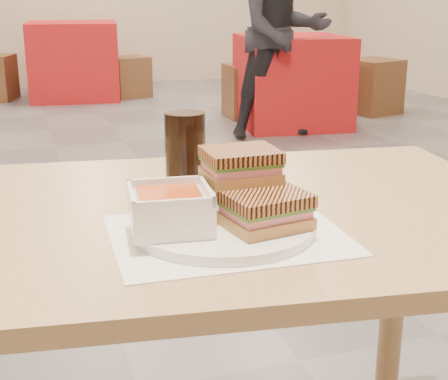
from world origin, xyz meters
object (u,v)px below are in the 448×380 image
object	(u,v)px
cola_glass	(185,155)
bg_chair_2r	(128,77)
main_table	(174,275)
soup_bowl	(170,211)
bg_chair_1l	(250,91)
plate	(223,226)
patron_b	(282,32)
bg_table_2	(74,60)
bg_chair_1r	(371,86)
panini_lower	(266,210)
bg_table_1	(292,81)

from	to	relation	value
cola_glass	bg_chair_2r	size ratio (longest dim) A/B	0.32
main_table	soup_bowl	distance (m)	0.20
soup_bowl	bg_chair_1l	world-z (taller)	soup_bowl
plate	patron_b	distance (m)	4.03
plate	bg_table_2	xyz separation A→B (m)	(0.36, 6.04, -0.38)
soup_bowl	bg_table_2	distance (m)	6.08
cola_glass	bg_chair_1r	world-z (taller)	cola_glass
main_table	panini_lower	xyz separation A→B (m)	(0.10, -0.16, 0.16)
soup_bowl	patron_b	bearing A→B (deg)	64.69
main_table	panini_lower	bearing A→B (deg)	-57.27
bg_table_2	bg_chair_1l	xyz separation A→B (m)	(1.35, -1.54, -0.16)
bg_table_1	bg_chair_1l	bearing A→B (deg)	114.40
main_table	patron_b	xyz separation A→B (m)	(1.71, 3.56, 0.15)
bg_chair_1l	bg_chair_2r	xyz separation A→B (m)	(-0.82, 1.43, -0.02)
main_table	patron_b	distance (m)	3.95
bg_chair_1l	main_table	bearing A→B (deg)	-111.93
bg_chair_2r	bg_chair_1r	bearing A→B (deg)	-39.33
patron_b	plate	bearing A→B (deg)	-114.30
cola_glass	bg_chair_1l	size ratio (longest dim) A/B	0.32
bg_chair_1r	soup_bowl	bearing A→B (deg)	-123.83
cola_glass	bg_table_1	bearing A→B (deg)	63.57
plate	soup_bowl	xyz separation A→B (m)	(-0.08, -0.01, 0.03)
bg_table_2	bg_chair_2r	world-z (taller)	bg_table_2
bg_table_1	patron_b	bearing A→B (deg)	-124.01
panini_lower	bg_chair_1l	size ratio (longest dim) A/B	0.28
bg_chair_1r	bg_chair_1l	bearing A→B (deg)	172.08
cola_glass	bg_chair_2r	bearing A→B (deg)	81.03
panini_lower	bg_chair_1l	xyz separation A→B (m)	(1.67, 4.54, -0.56)
main_table	bg_chair_2r	world-z (taller)	main_table
bg_chair_1l	bg_chair_2r	world-z (taller)	bg_chair_1l
main_table	bg_table_1	bearing A→B (deg)	63.47
bg_chair_2r	patron_b	size ratio (longest dim) A/B	0.29
panini_lower	bg_chair_1l	world-z (taller)	panini_lower
main_table	bg_chair_2r	xyz separation A→B (m)	(0.95, 5.82, -0.43)
bg_chair_2r	bg_table_1	bearing A→B (deg)	-61.49
soup_bowl	cola_glass	xyz separation A→B (m)	(0.07, 0.19, 0.03)
bg_table_2	bg_chair_1l	size ratio (longest dim) A/B	2.11
patron_b	bg_table_2	bearing A→B (deg)	118.68
plate	bg_chair_1r	distance (m)	5.22
plate	panini_lower	size ratio (longest dim) A/B	2.13
soup_bowl	bg_chair_1r	distance (m)	5.27
bg_table_1	soup_bowl	bearing A→B (deg)	-116.20
soup_bowl	bg_table_2	bearing A→B (deg)	85.80
cola_glass	bg_chair_2r	xyz separation A→B (m)	(0.91, 5.75, -0.62)
cola_glass	bg_chair_1l	world-z (taller)	cola_glass
main_table	soup_bowl	xyz separation A→B (m)	(-0.03, -0.12, 0.16)
soup_bowl	panini_lower	bearing A→B (deg)	-14.92
main_table	bg_table_2	distance (m)	5.95
plate	bg_chair_1l	world-z (taller)	plate
cola_glass	patron_b	bearing A→B (deg)	64.48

